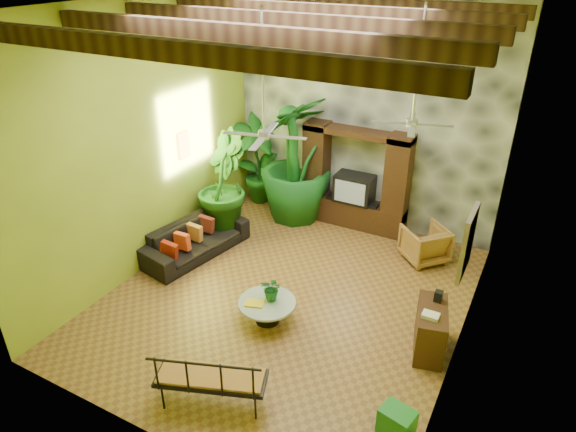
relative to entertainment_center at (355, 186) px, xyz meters
The scene contains 23 objects.
ground 3.28m from the entertainment_center, 90.00° to the right, with size 7.00×7.00×0.00m, color brown.
ceiling 5.11m from the entertainment_center, 90.00° to the right, with size 6.00×7.00×0.02m, color silver.
back_wall 1.58m from the entertainment_center, 90.00° to the left, with size 6.00×0.02×5.00m, color #8AA024.
left_wall 4.60m from the entertainment_center, 133.73° to the right, with size 0.02×7.00×5.00m, color #8AA024.
right_wall 4.60m from the entertainment_center, 46.27° to the right, with size 0.02×7.00×5.00m, color #8AA024.
stone_accent_wall 1.56m from the entertainment_center, 90.00° to the left, with size 5.98×0.10×4.98m, color #36393E.
ceiling_beams 4.94m from the entertainment_center, 90.00° to the right, with size 5.95×5.36×0.22m.
entertainment_center is the anchor object (origin of this frame).
ceiling_fan_front 4.30m from the entertainment_center, 93.24° to the right, with size 1.28×1.28×1.86m.
ceiling_fan_back 3.50m from the entertainment_center, 50.43° to the right, with size 1.28×1.28×1.86m.
wall_art_mask 3.82m from the entertainment_center, 144.18° to the right, with size 0.06×0.32×0.55m, color gold.
wall_art_painting 4.95m from the entertainment_center, 51.61° to the right, with size 0.06×0.70×0.90m, color #275090.
sofa 3.69m from the entertainment_center, 131.43° to the right, with size 2.33×0.91×0.68m, color black.
wicker_armchair 2.07m from the entertainment_center, 21.53° to the right, with size 0.79×0.81×0.74m, color olive.
tall_plant_a 2.55m from the entertainment_center, behind, with size 1.19×0.81×2.26m, color #165517.
tall_plant_b 2.94m from the entertainment_center, 145.30° to the right, with size 1.27×1.02×2.31m, color #1C5717.
tall_plant_c 1.45m from the entertainment_center, 168.40° to the right, with size 1.62×1.62×2.89m, color #175A1D.
coffee_table 3.98m from the entertainment_center, 89.93° to the right, with size 0.98×0.98×0.40m.
centerpiece_plant 3.82m from the entertainment_center, 89.31° to the right, with size 0.37×0.32×0.41m, color #185C1F.
yellow_tray 4.11m from the entertainment_center, 92.10° to the right, with size 0.30×0.22×0.03m, color #FBFF1B.
iron_bench 5.90m from the entertainment_center, 87.82° to the right, with size 1.61×1.06×0.57m.
side_console 4.26m from the entertainment_center, 51.70° to the right, with size 0.44×0.98×0.78m, color black.
green_bin 5.78m from the entertainment_center, 62.46° to the right, with size 0.44×0.33×0.38m, color #1E7426.
Camera 1 is at (3.59, -6.74, 5.72)m, focal length 32.00 mm.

